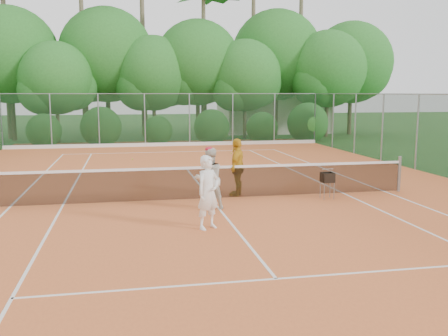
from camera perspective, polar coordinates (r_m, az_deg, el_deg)
The scene contains 14 objects.
ground at distance 14.46m, azimuth -1.49°, elevation -3.63°, with size 120.00×120.00×0.00m, color #214D1B.
clay_court at distance 14.46m, azimuth -1.49°, elevation -3.60°, with size 18.00×36.00×0.02m, color orange.
club_building at distance 39.63m, azimuth 5.57°, elevation 6.27°, with size 8.00×5.00×3.00m, color beige.
tennis_net at distance 14.36m, azimuth -1.50°, elevation -1.56°, with size 11.97×0.10×1.10m.
player_white at distance 11.17m, azimuth -1.83°, elevation -2.80°, with size 0.61×0.40×1.67m, color white.
player_center_grp at distance 13.05m, azimuth -1.70°, elevation -1.20°, with size 0.91×0.78×1.66m.
player_yellow at distance 14.81m, azimuth 1.52°, elevation 0.10°, with size 1.00×0.42×1.71m, color gold.
ball_hopper at distance 14.70m, azimuth 11.74°, elevation -1.12°, with size 0.34×0.34×0.77m.
stray_ball_a at distance 23.27m, azimuth -10.44°, elevation 1.01°, with size 0.07×0.07×0.07m, color #C7D832.
stray_ball_b at distance 24.38m, azimuth 1.36°, elevation 1.49°, with size 0.07×0.07×0.07m, color #CED431.
stray_ball_c at distance 25.10m, azimuth 0.84°, elevation 1.69°, with size 0.07×0.07×0.07m, color #BBD331.
court_markings at distance 14.46m, azimuth -1.49°, elevation -3.55°, with size 11.03×23.83×0.01m.
fence_back at distance 29.07m, azimuth -6.49°, elevation 5.48°, with size 18.07×0.07×3.00m.
tropical_treeline at distance 34.43m, azimuth -4.90°, elevation 11.96°, with size 32.10×8.49×15.03m.
Camera 1 is at (-2.36, -13.94, 3.05)m, focal length 40.00 mm.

